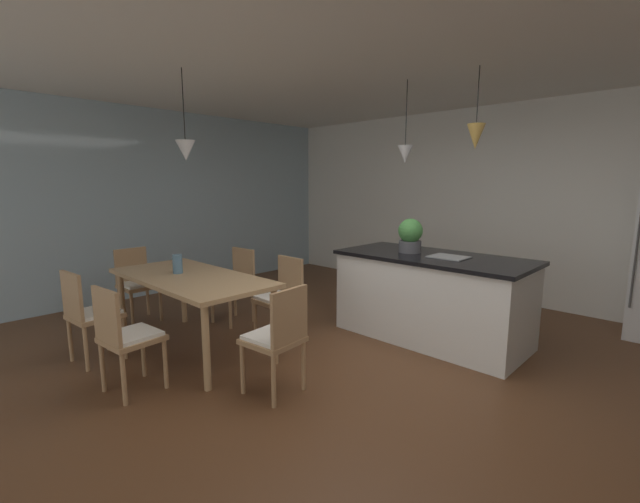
# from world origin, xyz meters

# --- Properties ---
(ground_plane) EXTENTS (10.00, 8.40, 0.04)m
(ground_plane) POSITION_xyz_m (0.00, 0.00, -0.02)
(ground_plane) COLOR brown
(ceiling_slab) EXTENTS (10.00, 8.40, 0.12)m
(ceiling_slab) POSITION_xyz_m (0.00, 0.00, 2.76)
(ceiling_slab) COLOR white
(wall_back_kitchen) EXTENTS (10.00, 0.12, 2.70)m
(wall_back_kitchen) POSITION_xyz_m (0.00, 3.26, 1.35)
(wall_back_kitchen) COLOR white
(wall_back_kitchen) RESTS_ON ground_plane
(window_wall_left_glazing) EXTENTS (0.06, 8.40, 2.70)m
(window_wall_left_glazing) POSITION_xyz_m (-4.06, 0.00, 1.35)
(window_wall_left_glazing) COLOR #9EB7C6
(window_wall_left_glazing) RESTS_ON ground_plane
(dining_table) EXTENTS (1.84, 0.86, 0.75)m
(dining_table) POSITION_xyz_m (-1.68, -0.73, 0.68)
(dining_table) COLOR tan
(dining_table) RESTS_ON ground_plane
(chair_window_end) EXTENTS (0.41, 0.41, 0.87)m
(chair_window_end) POSITION_xyz_m (-2.97, -0.73, 0.47)
(chair_window_end) COLOR #A87F56
(chair_window_end) RESTS_ON ground_plane
(chair_kitchen_end) EXTENTS (0.44, 0.44, 0.87)m
(chair_kitchen_end) POSITION_xyz_m (-0.39, -0.73, 0.47)
(chair_kitchen_end) COLOR #A87F56
(chair_kitchen_end) RESTS_ON ground_plane
(chair_near_left) EXTENTS (0.43, 0.43, 0.87)m
(chair_near_left) POSITION_xyz_m (-2.09, -1.53, 0.47)
(chair_near_left) COLOR #A87F56
(chair_near_left) RESTS_ON ground_plane
(chair_near_right) EXTENTS (0.44, 0.44, 0.87)m
(chair_near_right) POSITION_xyz_m (-1.26, -1.53, 0.47)
(chair_near_right) COLOR #A87F56
(chair_near_right) RESTS_ON ground_plane
(chair_far_left) EXTENTS (0.42, 0.42, 0.87)m
(chair_far_left) POSITION_xyz_m (-2.10, 0.07, 0.47)
(chair_far_left) COLOR #A87F56
(chair_far_left) RESTS_ON ground_plane
(chair_far_right) EXTENTS (0.41, 0.41, 0.87)m
(chair_far_right) POSITION_xyz_m (-1.27, 0.07, 0.47)
(chair_far_right) COLOR #A87F56
(chair_far_right) RESTS_ON ground_plane
(kitchen_island) EXTENTS (1.96, 0.93, 0.91)m
(kitchen_island) POSITION_xyz_m (-0.13, 1.18, 0.46)
(kitchen_island) COLOR white
(kitchen_island) RESTS_ON ground_plane
(pendant_over_table) EXTENTS (0.18, 0.18, 0.84)m
(pendant_over_table) POSITION_xyz_m (-1.78, -0.66, 1.95)
(pendant_over_table) COLOR black
(pendant_over_island_main) EXTENTS (0.16, 0.16, 0.85)m
(pendant_over_island_main) POSITION_xyz_m (-0.51, 1.18, 1.95)
(pendant_over_island_main) COLOR black
(pendant_over_island_aux) EXTENTS (0.17, 0.17, 0.75)m
(pendant_over_island_aux) POSITION_xyz_m (0.25, 1.18, 2.07)
(pendant_over_island_aux) COLOR black
(potted_plant_on_island) EXTENTS (0.26, 0.26, 0.37)m
(potted_plant_on_island) POSITION_xyz_m (-0.42, 1.18, 1.09)
(potted_plant_on_island) COLOR #4C4C51
(potted_plant_on_island) RESTS_ON kitchen_island
(vase_on_dining_table) EXTENTS (0.09, 0.09, 0.19)m
(vase_on_dining_table) POSITION_xyz_m (-1.86, -0.76, 0.85)
(vase_on_dining_table) COLOR slate
(vase_on_dining_table) RESTS_ON dining_table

